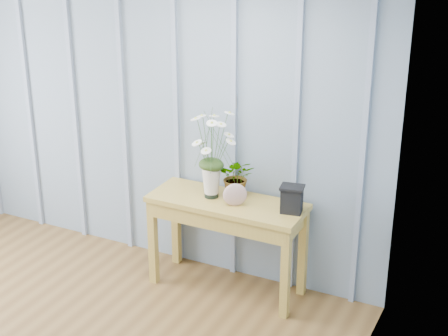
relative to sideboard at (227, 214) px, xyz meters
The scene contains 6 objects.
room_shell 1.91m from the sideboard, 126.91° to the right, with size 4.00×4.50×2.50m.
sideboard is the anchor object (origin of this frame).
daisy_vase 0.55m from the sideboard, behind, with size 0.48×0.36×0.67m.
spider_plant 0.29m from the sideboard, 78.34° to the left, with size 0.27×0.24×0.31m, color #1F3712.
felt_disc_vessel 0.23m from the sideboard, 32.17° to the right, with size 0.18×0.05×0.18m, color #914A56.
carved_box 0.55m from the sideboard, ahead, with size 0.19×0.16×0.20m.
Camera 1 is at (2.86, -2.21, 2.88)m, focal length 55.00 mm.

